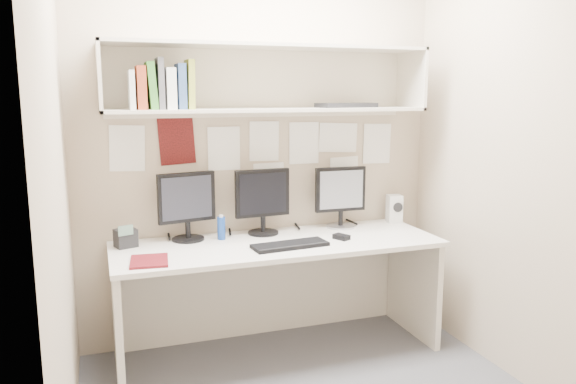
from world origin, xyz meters
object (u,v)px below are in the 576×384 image
object	(u,v)px
desk	(278,297)
speaker	(394,209)
monitor_left	(187,203)
maroon_notebook	(149,261)
monitor_right	(340,194)
desk_phone	(126,238)
keyboard	(290,245)
monitor_center	(263,198)

from	to	relation	value
desk	speaker	distance (m)	1.07
monitor_left	maroon_notebook	world-z (taller)	monitor_left
monitor_right	desk_phone	bearing A→B (deg)	-176.77
monitor_left	monitor_right	size ratio (longest dim) A/B	1.03
desk	keyboard	xyz separation A→B (m)	(0.03, -0.15, 0.37)
maroon_notebook	monitor_center	bearing A→B (deg)	34.32
desk	monitor_right	size ratio (longest dim) A/B	4.86
monitor_right	speaker	bearing A→B (deg)	2.64
desk	desk_phone	distance (m)	1.00
desk	monitor_left	world-z (taller)	monitor_left
keyboard	desk_phone	world-z (taller)	desk_phone
keyboard	speaker	xyz separation A→B (m)	(0.91, 0.38, 0.09)
monitor_left	desk_phone	size ratio (longest dim) A/B	2.93
monitor_left	speaker	size ratio (longest dim) A/B	2.18
desk_phone	desk	bearing A→B (deg)	-30.01
speaker	desk_phone	bearing A→B (deg)	-167.93
maroon_notebook	monitor_right	bearing A→B (deg)	23.45
monitor_right	keyboard	world-z (taller)	monitor_right
keyboard	speaker	bearing A→B (deg)	16.89
monitor_left	speaker	distance (m)	1.46
monitor_center	maroon_notebook	bearing A→B (deg)	-155.77
desk	desk_phone	bearing A→B (deg)	169.16
monitor_left	keyboard	size ratio (longest dim) A/B	0.93
speaker	maroon_notebook	size ratio (longest dim) A/B	0.80
monitor_left	keyboard	xyz separation A→B (m)	(0.55, -0.36, -0.22)
keyboard	maroon_notebook	size ratio (longest dim) A/B	1.87
keyboard	desk_phone	distance (m)	0.98
desk_phone	maroon_notebook	bearing A→B (deg)	-93.30
keyboard	maroon_notebook	world-z (taller)	keyboard
monitor_left	monitor_center	size ratio (longest dim) A/B	1.00
monitor_center	desk	bearing A→B (deg)	-85.76
keyboard	desk	bearing A→B (deg)	96.03
desk	monitor_left	distance (m)	0.82
monitor_center	monitor_right	size ratio (longest dim) A/B	1.02
monitor_right	speaker	world-z (taller)	monitor_right
desk_phone	speaker	bearing A→B (deg)	-17.34
desk	desk_phone	world-z (taller)	desk_phone
speaker	keyboard	bearing A→B (deg)	-147.37
maroon_notebook	desk_phone	world-z (taller)	desk_phone
monitor_right	keyboard	bearing A→B (deg)	-141.98
monitor_right	speaker	distance (m)	0.44
maroon_notebook	keyboard	bearing A→B (deg)	9.08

